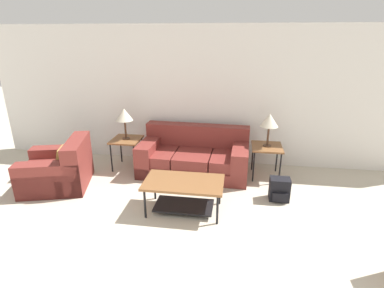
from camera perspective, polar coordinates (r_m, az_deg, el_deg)
name	(u,v)px	position (r m, az deg, el deg)	size (l,w,h in m)	color
wall_back	(211,97)	(5.74, 3.59, 8.93)	(8.72, 0.06, 2.60)	white
couch	(194,157)	(5.51, 0.45, -2.49)	(1.98, 1.06, 0.82)	maroon
armchair	(59,170)	(5.49, -23.94, -4.51)	(1.23, 1.21, 0.80)	maroon
coffee_table	(184,189)	(4.29, -1.58, -8.57)	(1.12, 0.64, 0.47)	brown
side_table_left	(126,142)	(5.74, -12.39, 0.42)	(0.52, 0.56, 0.58)	brown
side_table_right	(267,149)	(5.41, 14.06, -0.96)	(0.52, 0.56, 0.58)	brown
table_lamp_left	(124,115)	(5.59, -12.77, 5.38)	(0.31, 0.31, 0.58)	#472D1E
table_lamp_right	(269,121)	(5.25, 14.53, 4.28)	(0.31, 0.31, 0.58)	#472D1E
backpack	(279,190)	(4.83, 16.32, -8.33)	(0.30, 0.29, 0.36)	black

